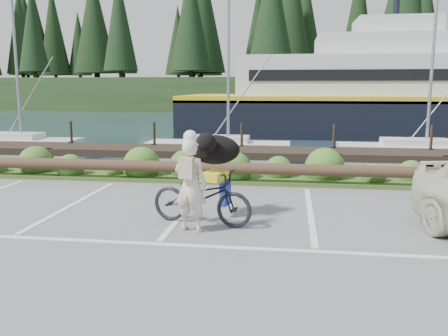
# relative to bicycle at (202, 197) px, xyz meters

# --- Properties ---
(ground) EXTENTS (72.00, 72.00, 0.00)m
(ground) POSITION_rel_bicycle_xyz_m (-0.51, -0.87, -0.53)
(ground) COLOR #5E5E61
(harbor_backdrop) EXTENTS (170.00, 160.00, 30.00)m
(harbor_backdrop) POSITION_rel_bicycle_xyz_m (-0.12, 77.60, -0.53)
(harbor_backdrop) COLOR #192D3D
(harbor_backdrop) RESTS_ON ground
(vegetation_strip) EXTENTS (34.00, 1.60, 0.10)m
(vegetation_strip) POSITION_rel_bicycle_xyz_m (-0.51, 4.43, -0.48)
(vegetation_strip) COLOR #3D5B21
(vegetation_strip) RESTS_ON ground
(log_rail) EXTENTS (32.00, 0.30, 0.60)m
(log_rail) POSITION_rel_bicycle_xyz_m (-0.51, 3.73, -0.53)
(log_rail) COLOR #443021
(log_rail) RESTS_ON ground
(bicycle) EXTENTS (2.12, 1.14, 1.06)m
(bicycle) POSITION_rel_bicycle_xyz_m (0.00, 0.00, 0.00)
(bicycle) COLOR black
(bicycle) RESTS_ON ground
(cyclist) EXTENTS (0.69, 0.53, 1.69)m
(cyclist) POSITION_rel_bicycle_xyz_m (-0.11, -0.46, 0.32)
(cyclist) COLOR beige
(cyclist) RESTS_ON ground
(dog) EXTENTS (0.72, 1.11, 0.59)m
(dog) POSITION_rel_bicycle_xyz_m (0.15, 0.63, 0.82)
(dog) COLOR black
(dog) RESTS_ON bicycle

